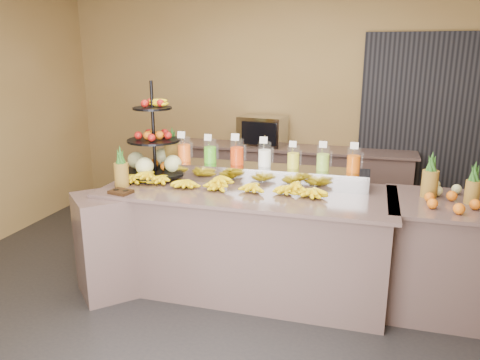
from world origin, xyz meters
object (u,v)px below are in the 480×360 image
at_px(banana_heap, 220,182).
at_px(oven_warmer, 263,131).
at_px(pitcher_tray, 264,174).
at_px(condiment_caddy, 121,192).
at_px(right_fruit_pile, 449,195).
at_px(fruit_stand, 159,153).

height_order(banana_heap, oven_warmer, oven_warmer).
bearing_deg(pitcher_tray, condiment_caddy, -148.31).
xyz_separation_m(right_fruit_pile, oven_warmer, (-1.94, 1.87, 0.12)).
relative_size(fruit_stand, oven_warmer, 1.61).
bearing_deg(oven_warmer, condiment_caddy, -98.62).
height_order(right_fruit_pile, oven_warmer, oven_warmer).
bearing_deg(fruit_stand, oven_warmer, 67.24).
distance_m(pitcher_tray, fruit_stand, 1.02).
xyz_separation_m(banana_heap, fruit_stand, (-0.68, 0.22, 0.17)).
relative_size(pitcher_tray, condiment_caddy, 10.24).
distance_m(fruit_stand, right_fruit_pile, 2.54).
bearing_deg(right_fruit_pile, fruit_stand, 177.24).
xyz_separation_m(pitcher_tray, oven_warmer, (-0.41, 1.67, 0.11)).
bearing_deg(condiment_caddy, right_fruit_pile, 10.09).
distance_m(right_fruit_pile, oven_warmer, 2.70).
xyz_separation_m(fruit_stand, condiment_caddy, (-0.08, -0.59, -0.21)).
height_order(banana_heap, right_fruit_pile, right_fruit_pile).
relative_size(condiment_caddy, oven_warmer, 0.32).
relative_size(banana_heap, oven_warmer, 3.40).
bearing_deg(banana_heap, right_fruit_pile, 3.06).
relative_size(fruit_stand, condiment_caddy, 4.97).
bearing_deg(fruit_stand, pitcher_tray, 0.66).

